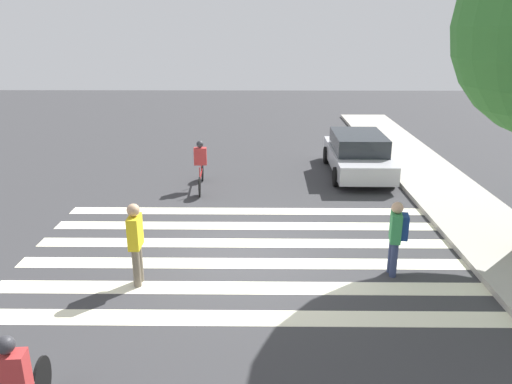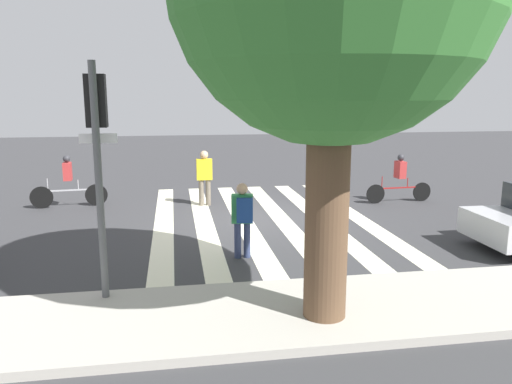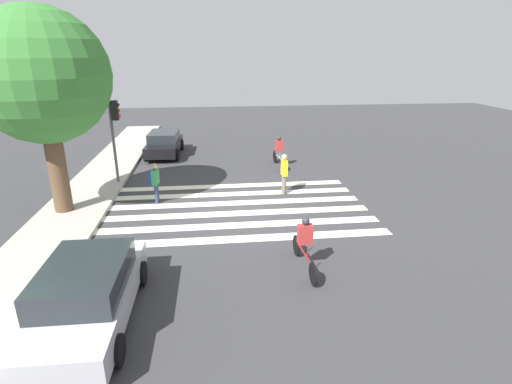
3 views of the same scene
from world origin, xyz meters
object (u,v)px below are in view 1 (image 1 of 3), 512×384
Objects in this scene: cyclist_near_curb at (201,163)px; car_parked_dark_suv at (358,154)px; pedestrian_adult_yellow_jacket at (397,233)px; pedestrian_adult_blue_shirt at (136,240)px.

cyclist_near_curb reaches higher than car_parked_dark_suv.
cyclist_near_curb is at bearing -71.63° from car_parked_dark_suv.
pedestrian_adult_yellow_jacket is 7.55m from car_parked_dark_suv.
car_parked_dark_suv is (-8.00, 5.91, -0.24)m from pedestrian_adult_blue_shirt.
pedestrian_adult_blue_shirt is 1.07× the size of pedestrian_adult_yellow_jacket.
pedestrian_adult_blue_shirt reaches higher than car_parked_dark_suv.
car_parked_dark_suv is at bearing 104.38° from cyclist_near_curb.
pedestrian_adult_yellow_jacket is (-0.47, 5.34, -0.03)m from pedestrian_adult_blue_shirt.
cyclist_near_curb is at bearing -5.66° from pedestrian_adult_blue_shirt.
pedestrian_adult_yellow_jacket reaches higher than car_parked_dark_suv.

